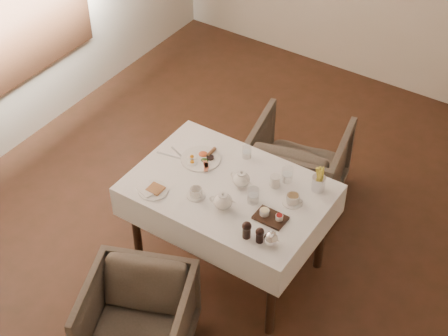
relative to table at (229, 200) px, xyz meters
name	(u,v)px	position (x,y,z in m)	size (l,w,h in m)	color
table	(229,200)	(0.00, 0.00, 0.00)	(1.28, 0.88, 0.75)	black
armchair_near	(138,321)	(-0.07, -0.91, -0.34)	(0.64, 0.66, 0.60)	#474034
armchair_far	(298,163)	(0.05, 0.91, -0.31)	(0.70, 0.72, 0.66)	#474034
breakfast_plate	(201,158)	(-0.31, 0.13, 0.13)	(0.27, 0.27, 0.03)	white
side_plate	(152,190)	(-0.39, -0.31, 0.13)	(0.21, 0.19, 0.02)	white
teapot_centre	(241,178)	(0.06, 0.06, 0.18)	(0.15, 0.12, 0.12)	white
teapot_front	(223,200)	(0.07, -0.18, 0.18)	(0.16, 0.13, 0.13)	white
creamer	(275,181)	(0.24, 0.17, 0.16)	(0.07, 0.07, 0.08)	white
teacup_near	(196,193)	(-0.13, -0.19, 0.14)	(0.12, 0.12, 0.06)	white
teacup_far	(293,199)	(0.42, 0.10, 0.15)	(0.13, 0.13, 0.06)	white
glass_left	(247,152)	(-0.06, 0.32, 0.16)	(0.06, 0.06, 0.09)	silver
glass_mid	(253,196)	(0.20, -0.03, 0.17)	(0.07, 0.07, 0.10)	silver
glass_right	(287,175)	(0.28, 0.26, 0.17)	(0.07, 0.07, 0.10)	silver
condiment_board	(270,217)	(0.37, -0.10, 0.13)	(0.20, 0.13, 0.05)	black
pepper_mill_left	(247,230)	(0.33, -0.31, 0.18)	(0.06, 0.06, 0.12)	black
pepper_mill_right	(260,235)	(0.41, -0.30, 0.17)	(0.05, 0.05, 0.11)	black
silver_pot	(271,238)	(0.48, -0.29, 0.17)	(0.11, 0.09, 0.12)	white
fries_cup	(319,180)	(0.49, 0.30, 0.20)	(0.09, 0.09, 0.19)	silver
cutlery_fork	(179,154)	(-0.46, 0.09, 0.12)	(0.02, 0.19, 0.00)	silver
cutlery_knife	(169,155)	(-0.52, 0.04, 0.12)	(0.01, 0.18, 0.00)	silver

